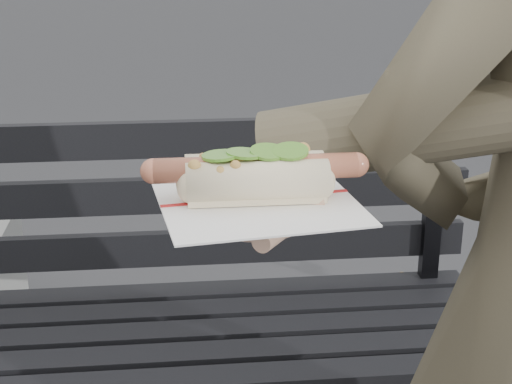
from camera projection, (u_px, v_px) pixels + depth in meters
park_bench at (135, 297)px, 1.67m from camera, size 1.50×0.44×0.88m
held_hotdog at (429, 134)px, 0.85m from camera, size 0.63×0.32×0.20m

